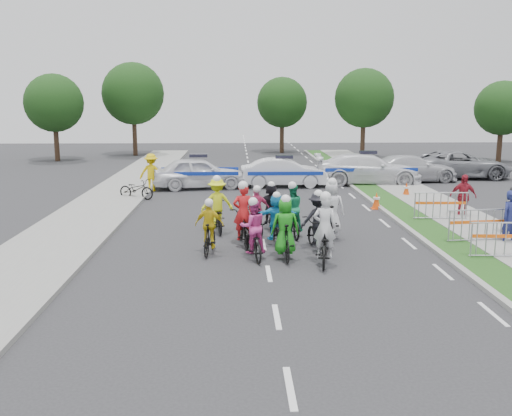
{
  "coord_description": "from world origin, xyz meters",
  "views": [
    {
      "loc": [
        -0.82,
        -14.28,
        4.49
      ],
      "look_at": [
        -0.22,
        3.4,
        1.1
      ],
      "focal_mm": 40.0,
      "sensor_mm": 36.0,
      "label": 1
    }
  ],
  "objects_px": {
    "spectator_0": "(511,218)",
    "rider_4": "(317,227)",
    "barrier_2": "(440,207)",
    "rider_1": "(285,234)",
    "rider_2": "(253,236)",
    "tree_4": "(282,103)",
    "tree_0": "(54,103)",
    "tree_3": "(133,94)",
    "parked_bike": "(136,189)",
    "rider_5": "(276,222)",
    "police_car_0": "(199,173)",
    "spectator_2": "(463,196)",
    "barrier_0": "(505,242)",
    "civilian_sedan": "(412,168)",
    "tree_1": "(364,98)",
    "rider_3": "(210,232)",
    "rider_7": "(331,215)",
    "barrier_1": "(478,227)",
    "marshal_hiviz": "(151,173)",
    "tree_2": "(502,108)",
    "rider_8": "(292,216)",
    "cone_1": "(406,190)",
    "police_car_1": "(284,173)",
    "civilian_suv": "(460,164)",
    "rider_10": "(217,210)",
    "police_car_2": "(367,169)",
    "rider_9": "(257,216)",
    "rider_11": "(271,208)",
    "rider_0": "(324,240)"
  },
  "relations": [
    {
      "from": "rider_4",
      "to": "barrier_2",
      "type": "height_order",
      "value": "rider_4"
    },
    {
      "from": "rider_4",
      "to": "rider_10",
      "type": "height_order",
      "value": "rider_10"
    },
    {
      "from": "rider_4",
      "to": "police_car_1",
      "type": "bearing_deg",
      "value": -100.7
    },
    {
      "from": "cone_1",
      "to": "police_car_0",
      "type": "bearing_deg",
      "value": 163.29
    },
    {
      "from": "rider_1",
      "to": "rider_2",
      "type": "xyz_separation_m",
      "value": [
        -0.91,
        0.09,
        -0.06
      ]
    },
    {
      "from": "barrier_0",
      "to": "spectator_0",
      "type": "bearing_deg",
      "value": 60.91
    },
    {
      "from": "barrier_1",
      "to": "rider_8",
      "type": "bearing_deg",
      "value": 167.55
    },
    {
      "from": "spectator_2",
      "to": "rider_11",
      "type": "bearing_deg",
      "value": -160.0
    },
    {
      "from": "tree_4",
      "to": "civilian_sedan",
      "type": "bearing_deg",
      "value": -71.48
    },
    {
      "from": "rider_1",
      "to": "spectator_2",
      "type": "relative_size",
      "value": 1.11
    },
    {
      "from": "rider_4",
      "to": "civilian_sedan",
      "type": "xyz_separation_m",
      "value": [
        7.23,
        14.34,
        0.0
      ]
    },
    {
      "from": "rider_1",
      "to": "marshal_hiviz",
      "type": "bearing_deg",
      "value": -68.3
    },
    {
      "from": "police_car_1",
      "to": "police_car_2",
      "type": "bearing_deg",
      "value": -82.25
    },
    {
      "from": "rider_3",
      "to": "rider_7",
      "type": "height_order",
      "value": "rider_7"
    },
    {
      "from": "barrier_1",
      "to": "parked_bike",
      "type": "bearing_deg",
      "value": 144.5
    },
    {
      "from": "barrier_1",
      "to": "tree_0",
      "type": "height_order",
      "value": "tree_0"
    },
    {
      "from": "marshal_hiviz",
      "to": "tree_0",
      "type": "height_order",
      "value": "tree_0"
    },
    {
      "from": "cone_1",
      "to": "tree_1",
      "type": "bearing_deg",
      "value": 83.95
    },
    {
      "from": "rider_5",
      "to": "tree_3",
      "type": "distance_m",
      "value": 30.75
    },
    {
      "from": "cone_1",
      "to": "parked_bike",
      "type": "height_order",
      "value": "parked_bike"
    },
    {
      "from": "civilian_sedan",
      "to": "tree_2",
      "type": "relative_size",
      "value": 0.86
    },
    {
      "from": "tree_4",
      "to": "tree_0",
      "type": "bearing_deg",
      "value": -160.56
    },
    {
      "from": "rider_10",
      "to": "barrier_2",
      "type": "distance_m",
      "value": 8.3
    },
    {
      "from": "rider_2",
      "to": "cone_1",
      "type": "height_order",
      "value": "rider_2"
    },
    {
      "from": "barrier_1",
      "to": "tree_0",
      "type": "distance_m",
      "value": 32.77
    },
    {
      "from": "rider_0",
      "to": "parked_bike",
      "type": "xyz_separation_m",
      "value": [
        -6.97,
        10.6,
        -0.21
      ]
    },
    {
      "from": "rider_5",
      "to": "civilian_suv",
      "type": "relative_size",
      "value": 0.3
    },
    {
      "from": "tree_2",
      "to": "rider_4",
      "type": "bearing_deg",
      "value": -124.71
    },
    {
      "from": "rider_5",
      "to": "rider_0",
      "type": "bearing_deg",
      "value": 113.63
    },
    {
      "from": "barrier_2",
      "to": "tree_1",
      "type": "bearing_deg",
      "value": 84.49
    },
    {
      "from": "rider_4",
      "to": "rider_1",
      "type": "bearing_deg",
      "value": 31.03
    },
    {
      "from": "police_car_1",
      "to": "civilian_suv",
      "type": "relative_size",
      "value": 0.79
    },
    {
      "from": "spectator_0",
      "to": "rider_4",
      "type": "bearing_deg",
      "value": 167.95
    },
    {
      "from": "rider_5",
      "to": "tree_3",
      "type": "bearing_deg",
      "value": -77.24
    },
    {
      "from": "rider_8",
      "to": "barrier_1",
      "type": "distance_m",
      "value": 5.85
    },
    {
      "from": "tree_3",
      "to": "parked_bike",
      "type": "bearing_deg",
      "value": -80.04
    },
    {
      "from": "rider_1",
      "to": "tree_1",
      "type": "xyz_separation_m",
      "value": [
        8.46,
        28.63,
        3.81
      ]
    },
    {
      "from": "spectator_0",
      "to": "tree_4",
      "type": "bearing_deg",
      "value": 82.46
    },
    {
      "from": "civilian_sedan",
      "to": "tree_0",
      "type": "distance_m",
      "value": 25.72
    },
    {
      "from": "police_car_2",
      "to": "rider_9",
      "type": "bearing_deg",
      "value": 155.18
    },
    {
      "from": "barrier_2",
      "to": "rider_1",
      "type": "bearing_deg",
      "value": -142.18
    },
    {
      "from": "police_car_0",
      "to": "spectator_2",
      "type": "bearing_deg",
      "value": -136.0
    },
    {
      "from": "tree_0",
      "to": "rider_3",
      "type": "bearing_deg",
      "value": -64.56
    },
    {
      "from": "barrier_0",
      "to": "rider_11",
      "type": "bearing_deg",
      "value": 145.85
    },
    {
      "from": "rider_4",
      "to": "civilian_sedan",
      "type": "distance_m",
      "value": 16.06
    },
    {
      "from": "rider_10",
      "to": "tree_2",
      "type": "height_order",
      "value": "tree_2"
    },
    {
      "from": "rider_8",
      "to": "rider_9",
      "type": "xyz_separation_m",
      "value": [
        -1.15,
        0.16,
        -0.03
      ]
    },
    {
      "from": "marshal_hiviz",
      "to": "tree_3",
      "type": "height_order",
      "value": "tree_3"
    },
    {
      "from": "spectator_2",
      "to": "tree_3",
      "type": "xyz_separation_m",
      "value": [
        -16.78,
        25.2,
        4.04
      ]
    },
    {
      "from": "rider_3",
      "to": "rider_9",
      "type": "height_order",
      "value": "rider_9"
    }
  ]
}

